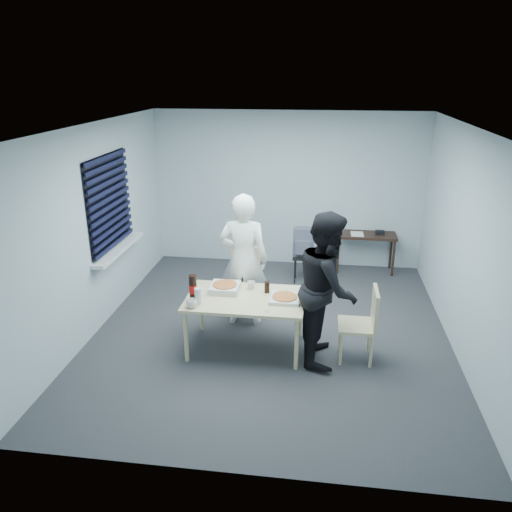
# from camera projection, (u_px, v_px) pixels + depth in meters

# --- Properties ---
(room) EXTENTS (5.00, 5.00, 5.00)m
(room) POSITION_uv_depth(u_px,v_px,m) (112.00, 210.00, 6.67)
(room) COLOR #2B2C30
(room) RESTS_ON ground
(dining_table) EXTENTS (1.39, 0.88, 0.68)m
(dining_table) POSITION_uv_depth(u_px,v_px,m) (245.00, 302.00, 5.90)
(dining_table) COLOR beige
(dining_table) RESTS_ON ground
(chair_far) EXTENTS (0.42, 0.42, 0.89)m
(chair_far) POSITION_uv_depth(u_px,v_px,m) (244.00, 274.00, 6.98)
(chair_far) COLOR beige
(chair_far) RESTS_ON ground
(chair_right) EXTENTS (0.42, 0.42, 0.89)m
(chair_right) POSITION_uv_depth(u_px,v_px,m) (365.00, 320.00, 5.71)
(chair_right) COLOR beige
(chair_right) RESTS_ON ground
(person_white) EXTENTS (0.65, 0.42, 1.77)m
(person_white) POSITION_uv_depth(u_px,v_px,m) (244.00, 260.00, 6.45)
(person_white) COLOR white
(person_white) RESTS_ON ground
(person_black) EXTENTS (0.47, 0.86, 1.77)m
(person_black) POSITION_uv_depth(u_px,v_px,m) (327.00, 288.00, 5.64)
(person_black) COLOR black
(person_black) RESTS_ON ground
(side_table) EXTENTS (0.98, 0.43, 0.65)m
(side_table) POSITION_uv_depth(u_px,v_px,m) (366.00, 238.00, 8.27)
(side_table) COLOR #331E18
(side_table) RESTS_ON ground
(stool) EXTENTS (0.32, 0.32, 0.44)m
(stool) POSITION_uv_depth(u_px,v_px,m) (303.00, 262.00, 7.93)
(stool) COLOR black
(stool) RESTS_ON ground
(backpack) EXTENTS (0.32, 0.24, 0.45)m
(backpack) POSITION_uv_depth(u_px,v_px,m) (304.00, 243.00, 7.80)
(backpack) COLOR slate
(backpack) RESTS_ON stool
(pizza_box_a) EXTENTS (0.35, 0.35, 0.09)m
(pizza_box_a) POSITION_uv_depth(u_px,v_px,m) (225.00, 287.00, 6.05)
(pizza_box_a) COLOR silver
(pizza_box_a) RESTS_ON dining_table
(pizza_box_b) EXTENTS (0.34, 0.34, 0.05)m
(pizza_box_b) POSITION_uv_depth(u_px,v_px,m) (285.00, 298.00, 5.81)
(pizza_box_b) COLOR silver
(pizza_box_b) RESTS_ON dining_table
(mug_a) EXTENTS (0.17, 0.17, 0.10)m
(mug_a) POSITION_uv_depth(u_px,v_px,m) (192.00, 304.00, 5.62)
(mug_a) COLOR white
(mug_a) RESTS_ON dining_table
(mug_b) EXTENTS (0.10, 0.10, 0.09)m
(mug_b) POSITION_uv_depth(u_px,v_px,m) (251.00, 285.00, 6.10)
(mug_b) COLOR white
(mug_b) RESTS_ON dining_table
(cola_glass) EXTENTS (0.08, 0.08, 0.14)m
(cola_glass) POSITION_uv_depth(u_px,v_px,m) (267.00, 287.00, 5.99)
(cola_glass) COLOR black
(cola_glass) RESTS_ON dining_table
(soda_bottle) EXTENTS (0.09, 0.09, 0.30)m
(soda_bottle) POSITION_uv_depth(u_px,v_px,m) (193.00, 288.00, 5.79)
(soda_bottle) COLOR black
(soda_bottle) RESTS_ON dining_table
(plastic_cups) EXTENTS (0.08, 0.08, 0.19)m
(plastic_cups) POSITION_uv_depth(u_px,v_px,m) (198.00, 296.00, 5.69)
(plastic_cups) COLOR silver
(plastic_cups) RESTS_ON dining_table
(rubber_band) EXTENTS (0.06, 0.06, 0.00)m
(rubber_band) POSITION_uv_depth(u_px,v_px,m) (267.00, 311.00, 5.54)
(rubber_band) COLOR red
(rubber_band) RESTS_ON dining_table
(papers) EXTENTS (0.23, 0.30, 0.00)m
(papers) POSITION_uv_depth(u_px,v_px,m) (357.00, 234.00, 8.24)
(papers) COLOR white
(papers) RESTS_ON side_table
(black_box) EXTENTS (0.17, 0.14, 0.06)m
(black_box) POSITION_uv_depth(u_px,v_px,m) (380.00, 232.00, 8.22)
(black_box) COLOR black
(black_box) RESTS_ON side_table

